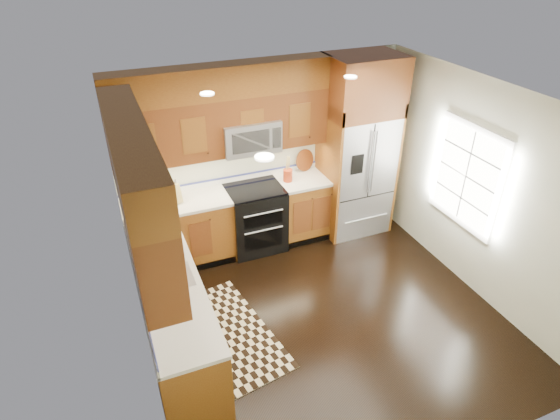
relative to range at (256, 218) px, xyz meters
name	(u,v)px	position (x,y,z in m)	size (l,w,h in m)	color
ground	(323,316)	(0.25, -1.67, -0.47)	(4.00, 4.00, 0.00)	black
wall_back	(263,152)	(0.25, 0.33, 0.83)	(4.00, 0.02, 2.60)	silver
wall_left	(134,269)	(-1.75, -1.67, 0.83)	(0.02, 4.00, 2.60)	silver
wall_right	(478,190)	(2.25, -1.67, 0.83)	(0.02, 4.00, 2.60)	silver
window	(467,176)	(2.23, -1.47, 0.93)	(0.04, 1.10, 1.30)	white
base_cabinets	(201,267)	(-0.98, -0.77, -0.02)	(2.85, 3.00, 0.90)	brown
countertop	(207,227)	(-0.84, -0.65, 0.45)	(2.86, 3.01, 0.04)	silver
upper_cabinets	(191,139)	(-0.90, -0.58, 1.56)	(2.85, 3.00, 1.15)	brown
range	(256,218)	(0.00, 0.00, 0.00)	(0.76, 0.67, 0.95)	black
microwave	(250,136)	(0.00, 0.13, 1.19)	(0.76, 0.40, 0.42)	#B2B2B7
refrigerator	(358,148)	(1.55, -0.04, 0.83)	(0.98, 0.75, 2.60)	#B2B2B7
sink_faucet	(163,274)	(-1.48, -1.44, 0.52)	(0.54, 0.44, 0.37)	#B2B2B7
rug	(223,336)	(-0.95, -1.54, -0.46)	(0.99, 1.65, 0.01)	black
knife_block	(174,193)	(-1.07, 0.06, 0.60)	(0.16, 0.19, 0.32)	tan
utensil_crock	(288,173)	(0.51, 0.05, 0.60)	(0.16, 0.16, 0.37)	#A63214
cutting_board	(305,169)	(0.87, 0.27, 0.48)	(0.32, 0.32, 0.02)	brown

